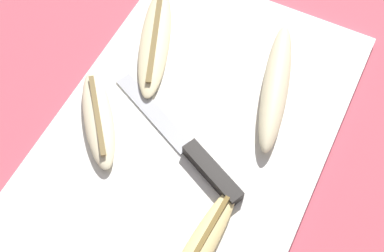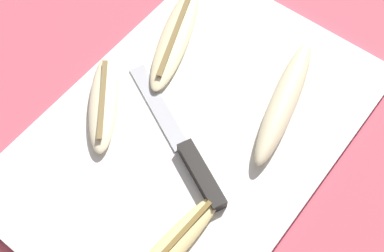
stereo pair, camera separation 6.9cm
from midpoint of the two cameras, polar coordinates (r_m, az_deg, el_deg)
ground_plane at (r=0.71m, az=-2.78°, el=-1.12°), size 4.00×4.00×0.00m
cutting_board at (r=0.71m, az=-2.80°, el=-0.89°), size 0.51×0.35×0.01m
knife at (r=0.67m, az=-2.16°, el=-3.73°), size 0.12×0.23×0.02m
banana_pale_long at (r=0.72m, az=6.23°, el=4.10°), size 0.21×0.09×0.03m
banana_cream_curved at (r=0.78m, az=-6.54°, el=8.83°), size 0.20×0.11×0.02m
banana_bright_far at (r=0.72m, az=-12.70°, el=0.54°), size 0.14×0.13×0.02m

